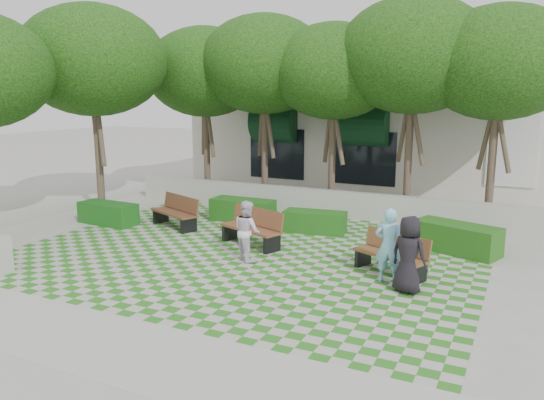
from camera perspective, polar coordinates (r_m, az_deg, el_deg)
The scene contains 17 objects.
ground at distance 13.46m, azimuth -4.76°, elevation -6.80°, with size 90.00×90.00×0.00m, color gray.
lawn at distance 14.28m, azimuth -2.70°, elevation -5.67°, with size 12.00×12.00×0.00m, color #2B721E.
sidewalk_south at distance 10.00m, azimuth -19.07°, elevation -13.94°, with size 16.00×2.00×0.01m, color #9E9B93.
sidewalk_west at distance 18.73m, azimuth -22.42°, elevation -2.44°, with size 2.00×12.00×0.01m, color #9E9B93.
retaining_wall at distance 18.76m, azimuth 4.94°, elevation -0.21°, with size 15.00×0.36×0.90m, color #9E9B93.
bench_east at distance 12.85m, azimuth 12.76°, elevation -5.75°, with size 1.92×1.33×0.96m.
bench_mid at distance 14.85m, azimuth -2.11°, elevation -3.02°, with size 2.09×1.31×1.04m.
bench_west at distance 17.15m, azimuth -10.28°, elevation -1.32°, with size 2.01×1.33×1.01m.
hedge_east at distance 15.06m, azimuth 19.22°, elevation -3.90°, with size 2.23×0.89×0.78m, color #1B4A13.
hedge_midright at distance 16.34m, azimuth 4.61°, elevation -2.35°, with size 1.89×0.76×0.66m, color #194C14.
hedge_midleft at distance 17.75m, azimuth -3.18°, elevation -1.10°, with size 2.13×0.85×0.74m, color #184B14.
hedge_west at distance 18.15m, azimuth -17.21°, elevation -1.38°, with size 2.01×0.80×0.70m, color #134914.
person_blue at distance 12.11m, azimuth 12.45°, elevation -4.83°, with size 0.63×0.41×1.72m, color #7EC3E5.
person_dark at distance 11.63m, azimuth 14.49°, elevation -5.70°, with size 0.82×0.53×1.68m, color black.
person_white at distance 13.47m, azimuth -2.69°, elevation -3.31°, with size 0.75×0.59×1.55m, color silver.
tree_row at distance 18.95m, azimuth -0.52°, elevation 14.32°, with size 17.70×13.40×7.41m.
building at distance 25.73m, azimuth 13.39°, elevation 7.27°, with size 18.00×8.92×5.15m.
Camera 1 is at (6.60, -10.97, 4.15)m, focal length 35.00 mm.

